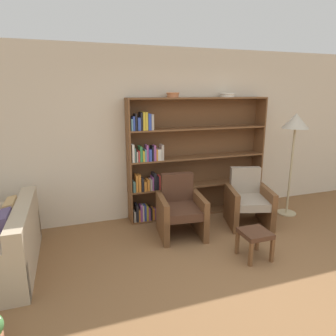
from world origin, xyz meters
The scene contains 9 objects.
ground_plane centered at (0.00, 0.00, 0.00)m, with size 24.00×24.00×0.00m, color brown.
wall_back centered at (0.00, 2.41, 1.38)m, with size 12.00×0.06×2.75m.
bookshelf centered at (-0.03, 2.24, 0.97)m, with size 2.39×0.30×1.98m.
bowl_olive centered at (-0.28, 2.22, 2.02)m, with size 0.21×0.21×0.08m.
bowl_stoneware centered at (0.68, 2.22, 2.02)m, with size 0.24×0.24×0.07m.
armchair_leather centered at (-0.39, 1.56, 0.39)m, with size 0.72×0.75×0.88m.
armchair_cushioned centered at (0.77, 1.56, 0.39)m, with size 0.80×0.83×0.88m.
floor_lamp centered at (1.66, 1.68, 1.51)m, with size 0.43×0.43×1.73m.
footstool centered at (0.27, 0.63, 0.30)m, with size 0.35×0.35×0.37m.
Camera 1 is at (-1.88, -2.28, 2.07)m, focal length 32.00 mm.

